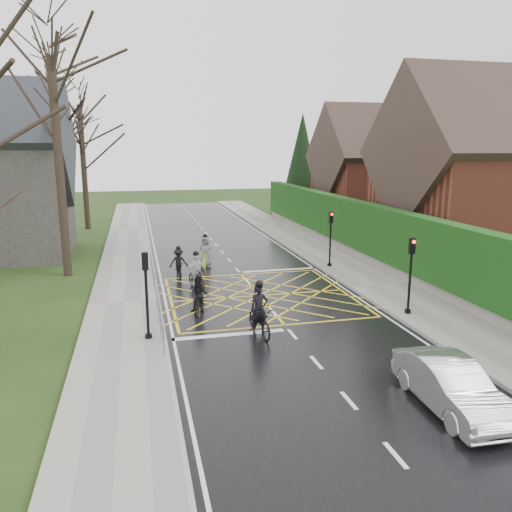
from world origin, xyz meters
name	(u,v)px	position (x,y,z in m)	size (l,w,h in m)	color
ground	(259,296)	(0.00, 0.00, 0.00)	(120.00, 120.00, 0.00)	black
road	(259,296)	(0.00, 0.00, 0.01)	(9.00, 80.00, 0.01)	black
sidewalk_right	(379,286)	(6.00, 0.00, 0.07)	(3.00, 80.00, 0.15)	gray
sidewalk_left	(124,303)	(-6.00, 0.00, 0.07)	(3.00, 80.00, 0.15)	gray
stone_wall	(359,254)	(7.75, 6.00, 0.35)	(0.50, 38.00, 0.70)	slate
hedge	(361,225)	(7.75, 6.00, 2.10)	(0.90, 38.00, 2.80)	#103A10
house_near	(488,181)	(14.75, 4.00, 4.73)	(11.80, 9.80, 11.30)	brown
house_far	(377,175)	(14.75, 18.00, 4.36)	(9.80, 8.80, 10.30)	brown
conifer	(302,165)	(10.75, 26.00, 4.99)	(4.60, 4.60, 10.00)	black
tree_near	(56,122)	(-9.00, 6.00, 7.91)	(9.24, 9.24, 11.44)	black
tree_mid	(57,116)	(-10.00, 14.00, 8.63)	(10.08, 10.08, 12.48)	black
tree_far	(82,141)	(-9.30, 22.00, 7.19)	(8.40, 8.40, 10.40)	black
railing_south	(160,311)	(-4.65, -3.50, 0.78)	(0.05, 5.04, 1.03)	slate
railing_north	(152,265)	(-4.65, 4.00, 0.79)	(0.05, 6.04, 1.03)	slate
traffic_light_ne	(330,239)	(5.10, 4.20, 1.66)	(0.24, 0.31, 3.21)	black
traffic_light_se	(410,277)	(5.10, -4.20, 1.66)	(0.24, 0.31, 3.21)	black
traffic_light_sw	(147,296)	(-5.10, -4.50, 1.66)	(0.24, 0.31, 3.21)	black
cyclist_rear	(260,317)	(-1.15, -4.68, 0.65)	(0.96, 2.14, 2.01)	black
cyclist_back	(199,298)	(-2.98, -1.77, 0.62)	(0.97, 1.70, 1.64)	black
cyclist_mid	(179,266)	(-3.28, 4.34, 0.60)	(0.99, 1.71, 1.65)	black
cyclist_front	(196,276)	(-2.67, 1.68, 0.69)	(1.09, 1.95, 1.88)	black
cyclist_lead	(206,256)	(-1.60, 6.20, 0.66)	(1.18, 2.07, 1.90)	yellow
car	(451,386)	(2.36, -10.98, 0.65)	(1.38, 3.94, 1.30)	silver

